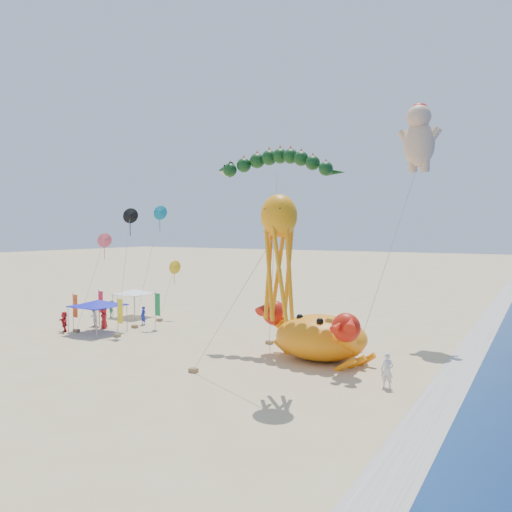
# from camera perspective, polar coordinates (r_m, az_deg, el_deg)

# --- Properties ---
(ground) EXTENTS (320.00, 320.00, 0.00)m
(ground) POSITION_cam_1_polar(r_m,az_deg,el_deg) (34.66, 1.21, -11.03)
(ground) COLOR #D1B784
(ground) RESTS_ON ground
(foam_strip) EXTENTS (320.00, 320.00, 0.00)m
(foam_strip) POSITION_cam_1_polar(r_m,az_deg,el_deg) (30.88, 21.61, -12.99)
(foam_strip) COLOR silver
(foam_strip) RESTS_ON ground
(crab_inflatable) EXTENTS (8.22, 6.92, 3.60)m
(crab_inflatable) POSITION_cam_1_polar(r_m,az_deg,el_deg) (32.86, 7.33, -9.00)
(crab_inflatable) COLOR orange
(crab_inflatable) RESTS_ON ground
(dragon_kite) EXTENTS (9.65, 2.07, 13.96)m
(dragon_kite) POSITION_cam_1_polar(r_m,az_deg,el_deg) (36.36, 2.23, 10.09)
(dragon_kite) COLOR #0E3412
(dragon_kite) RESTS_ON ground
(cherub_kite) EXTENTS (3.76, 8.21, 18.13)m
(cherub_kite) POSITION_cam_1_polar(r_m,az_deg,el_deg) (41.41, 18.11, 12.92)
(cherub_kite) COLOR #E4B68B
(cherub_kite) RESTS_ON ground
(octopus_kite) EXTENTS (7.10, 1.74, 10.24)m
(octopus_kite) POSITION_cam_1_polar(r_m,az_deg,el_deg) (25.74, 2.60, 0.98)
(octopus_kite) COLOR orange
(octopus_kite) RESTS_ON ground
(canopy_blue) EXTENTS (3.84, 3.84, 2.71)m
(canopy_blue) POSITION_cam_1_polar(r_m,az_deg,el_deg) (42.84, -17.64, -5.14)
(canopy_blue) COLOR gray
(canopy_blue) RESTS_ON ground
(canopy_white) EXTENTS (3.40, 3.40, 2.71)m
(canopy_white) POSITION_cam_1_polar(r_m,az_deg,el_deg) (49.74, -13.74, -3.97)
(canopy_white) COLOR gray
(canopy_white) RESTS_ON ground
(feather_flags) EXTENTS (5.92, 4.18, 3.20)m
(feather_flags) POSITION_cam_1_polar(r_m,az_deg,el_deg) (43.33, -16.03, -5.60)
(feather_flags) COLOR gray
(feather_flags) RESTS_ON ground
(beachgoers) EXTENTS (29.61, 8.73, 1.90)m
(beachgoers) POSITION_cam_1_polar(r_m,az_deg,el_deg) (43.60, -15.58, -7.07)
(beachgoers) COLOR white
(beachgoers) RESTS_ON ground
(small_kites) EXTENTS (5.65, 9.78, 10.62)m
(small_kites) POSITION_cam_1_polar(r_m,az_deg,el_deg) (45.16, -13.04, 1.35)
(small_kites) COLOR yellow
(small_kites) RESTS_ON ground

